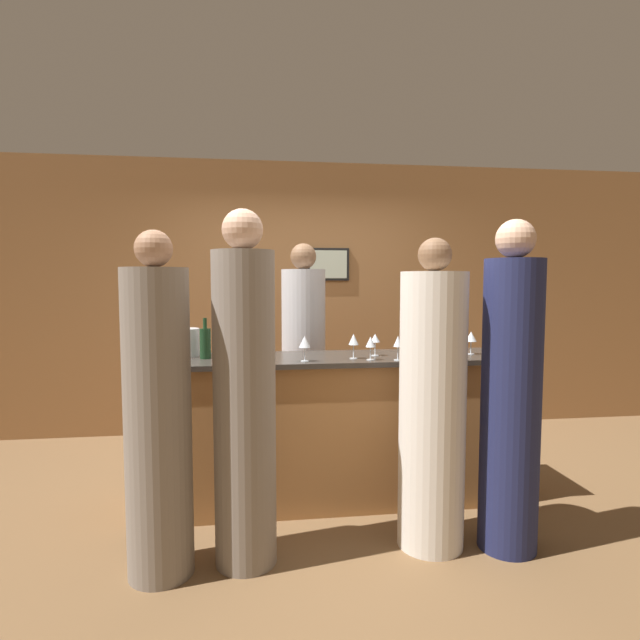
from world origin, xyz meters
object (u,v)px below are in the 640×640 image
(guest_3, at_px, (158,418))
(guest_2, at_px, (432,406))
(bartender, at_px, (304,365))
(ice_bucket, at_px, (186,342))
(wine_bottle_1, at_px, (205,343))
(guest_1, at_px, (244,401))
(guest_0, at_px, (511,397))
(wine_bottle_0, at_px, (439,343))

(guest_3, bearing_deg, guest_2, 3.63)
(bartender, bearing_deg, ice_bucket, 31.65)
(wine_bottle_1, bearing_deg, guest_2, -26.89)
(guest_2, height_order, guest_3, guest_3)
(guest_1, distance_m, guest_2, 1.09)
(bartender, height_order, guest_3, bartender)
(guest_1, height_order, guest_3, guest_1)
(guest_0, relative_size, guest_3, 1.05)
(guest_2, bearing_deg, ice_bucket, 151.75)
(guest_0, bearing_deg, ice_bucket, 155.13)
(guest_2, relative_size, ice_bucket, 9.22)
(guest_0, relative_size, ice_bucket, 9.73)
(guest_0, xyz_separation_m, wine_bottle_0, (-0.23, 0.54, 0.25))
(guest_0, relative_size, wine_bottle_1, 6.88)
(bartender, xyz_separation_m, guest_0, (1.06, -1.45, 0.03))
(guest_2, distance_m, ice_bucket, 1.74)
(guest_1, relative_size, ice_bucket, 9.91)
(bartender, distance_m, ice_bucket, 1.07)
(guest_2, xyz_separation_m, ice_bucket, (-1.51, 0.81, 0.30))
(wine_bottle_1, bearing_deg, wine_bottle_0, -8.86)
(guest_0, bearing_deg, wine_bottle_0, 113.43)
(guest_0, xyz_separation_m, ice_bucket, (-1.95, 0.90, 0.24))
(wine_bottle_0, bearing_deg, ice_bucket, 168.05)
(guest_1, xyz_separation_m, wine_bottle_0, (1.29, 0.49, 0.24))
(bartender, xyz_separation_m, guest_3, (-0.92, -1.45, -0.02))
(bartender, relative_size, ice_bucket, 9.54)
(wine_bottle_0, bearing_deg, guest_1, -159.13)
(guest_0, distance_m, guest_2, 0.45)
(guest_0, relative_size, wine_bottle_0, 6.93)
(guest_2, bearing_deg, bartender, 114.78)
(guest_2, relative_size, guest_3, 0.99)
(guest_2, distance_m, wine_bottle_1, 1.56)
(guest_1, bearing_deg, ice_bucket, 116.14)
(wine_bottle_0, relative_size, ice_bucket, 1.40)
(guest_3, xyz_separation_m, wine_bottle_1, (0.17, 0.79, 0.30))
(bartender, bearing_deg, guest_2, 114.78)
(wine_bottle_1, bearing_deg, ice_bucket, 140.51)
(ice_bucket, bearing_deg, guest_3, -91.99)
(guest_0, xyz_separation_m, wine_bottle_1, (-1.81, 0.79, 0.25))
(bartender, height_order, wine_bottle_0, bartender)
(wine_bottle_0, bearing_deg, guest_0, -66.57)
(guest_1, height_order, wine_bottle_0, guest_1)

